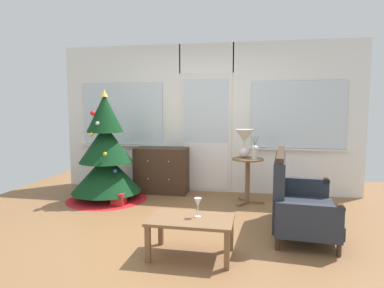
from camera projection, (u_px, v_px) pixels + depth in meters
name	position (u px, v px, depth m)	size (l,w,h in m)	color
ground_plane	(179.00, 232.00, 4.14)	(6.76, 6.76, 0.00)	brown
back_wall_with_door	(206.00, 118.00, 6.03)	(5.20, 0.14, 2.55)	white
christmas_tree	(106.00, 160.00, 5.51)	(1.28, 1.28, 1.75)	#4C331E
dresser_cabinet	(162.00, 170.00, 5.98)	(0.91, 0.46, 0.78)	#3D281C
settee_sofa	(296.00, 201.00, 4.14)	(0.80, 1.42, 0.96)	#3D281C
side_table	(248.00, 171.00, 5.31)	(0.50, 0.48, 0.70)	brown
table_lamp	(244.00, 139.00, 5.30)	(0.28, 0.28, 0.44)	silver
flower_vase	(255.00, 151.00, 5.19)	(0.11, 0.10, 0.35)	beige
coffee_table	(191.00, 224.00, 3.46)	(0.84, 0.52, 0.39)	brown
wine_glass	(198.00, 203.00, 3.47)	(0.08, 0.08, 0.20)	silver
gift_box	(119.00, 199.00, 5.23)	(0.19, 0.18, 0.19)	red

